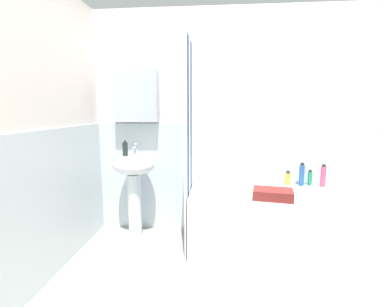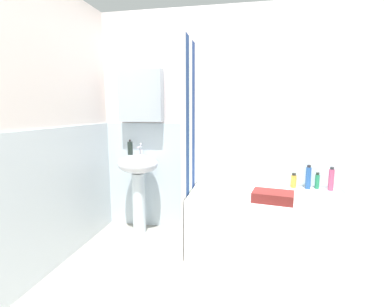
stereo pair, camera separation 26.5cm
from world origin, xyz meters
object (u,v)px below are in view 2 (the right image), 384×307
at_px(body_wash_bottle, 317,181).
at_px(towel_folded, 273,196).
at_px(bathtub, 266,223).
at_px(soap_dispenser, 130,148).
at_px(sink, 138,176).
at_px(conditioner_bottle, 331,179).
at_px(lotion_bottle, 294,181).
at_px(shampoo_bottle, 308,178).

bearing_deg(body_wash_bottle, towel_folded, -133.48).
distance_m(bathtub, towel_folded, 0.38).
distance_m(soap_dispenser, bathtub, 1.59).
relative_size(bathtub, body_wash_bottle, 8.72).
xyz_separation_m(sink, bathtub, (1.35, -0.17, -0.36)).
bearing_deg(conditioner_bottle, towel_folded, -142.13).
bearing_deg(body_wash_bottle, lotion_bottle, 179.00).
relative_size(conditioner_bottle, lotion_bottle, 1.56).
bearing_deg(towel_folded, body_wash_bottle, 46.52).
bearing_deg(sink, soap_dispenser, 173.23).
bearing_deg(towel_folded, lotion_bottle, 63.83).
xyz_separation_m(conditioner_bottle, shampoo_bottle, (-0.21, 0.02, 0.00)).
bearing_deg(conditioner_bottle, body_wash_bottle, 161.95).
bearing_deg(shampoo_bottle, body_wash_bottle, 14.06).
distance_m(bathtub, lotion_bottle, 0.54).
height_order(bathtub, shampoo_bottle, shampoo_bottle).
xyz_separation_m(bathtub, conditioner_bottle, (0.62, 0.26, 0.39)).
xyz_separation_m(body_wash_bottle, lotion_bottle, (-0.23, 0.00, -0.01)).
relative_size(sink, bathtub, 0.60).
xyz_separation_m(body_wash_bottle, towel_folded, (-0.47, -0.50, -0.03)).
xyz_separation_m(soap_dispenser, conditioner_bottle, (2.06, 0.08, -0.27)).
xyz_separation_m(bathtub, body_wash_bottle, (0.51, 0.30, 0.36)).
xyz_separation_m(soap_dispenser, bathtub, (1.43, -0.18, -0.66)).
height_order(bathtub, towel_folded, towel_folded).
relative_size(shampoo_bottle, towel_folded, 0.71).
bearing_deg(sink, body_wash_bottle, 4.11).
height_order(soap_dispenser, body_wash_bottle, soap_dispenser).
bearing_deg(sink, shampoo_bottle, 3.57).
bearing_deg(towel_folded, bathtub, 99.68).
height_order(shampoo_bottle, towel_folded, shampoo_bottle).
xyz_separation_m(sink, conditioner_bottle, (1.97, 0.09, 0.04)).
bearing_deg(shampoo_bottle, lotion_bottle, 168.54).
relative_size(conditioner_bottle, body_wash_bottle, 1.41).
relative_size(body_wash_bottle, lotion_bottle, 1.11).
height_order(bathtub, conditioner_bottle, conditioner_bottle).
distance_m(soap_dispenser, body_wash_bottle, 1.96).
bearing_deg(towel_folded, conditioner_bottle, 37.87).
bearing_deg(body_wash_bottle, sink, -175.89).
distance_m(shampoo_bottle, lotion_bottle, 0.14).
relative_size(soap_dispenser, lotion_bottle, 1.10).
height_order(sink, bathtub, sink).
bearing_deg(bathtub, sink, 172.88).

